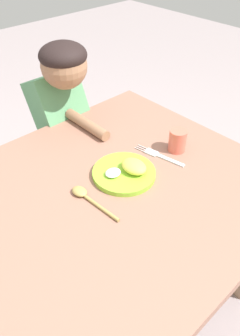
# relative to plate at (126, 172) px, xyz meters

# --- Properties ---
(ground_plane) EXTENTS (8.00, 8.00, 0.00)m
(ground_plane) POSITION_rel_plate_xyz_m (-0.10, -0.01, -0.69)
(ground_plane) COLOR gray
(dining_table) EXTENTS (1.13, 0.95, 0.67)m
(dining_table) POSITION_rel_plate_xyz_m (-0.10, -0.01, -0.12)
(dining_table) COLOR #966754
(dining_table) RESTS_ON ground_plane
(plate) EXTENTS (0.22, 0.22, 0.06)m
(plate) POSITION_rel_plate_xyz_m (0.00, 0.00, 0.00)
(plate) COLOR #8ECB33
(plate) RESTS_ON dining_table
(fork) EXTENTS (0.06, 0.21, 0.01)m
(fork) POSITION_rel_plate_xyz_m (0.17, -0.01, -0.01)
(fork) COLOR silver
(fork) RESTS_ON dining_table
(spoon) EXTENTS (0.05, 0.21, 0.02)m
(spoon) POSITION_rel_plate_xyz_m (-0.17, 0.01, -0.01)
(spoon) COLOR #A9914E
(spoon) RESTS_ON dining_table
(drinking_cup) EXTENTS (0.07, 0.07, 0.09)m
(drinking_cup) POSITION_rel_plate_xyz_m (0.24, -0.02, 0.03)
(drinking_cup) COLOR #E66752
(drinking_cup) RESTS_ON dining_table
(person) EXTENTS (0.22, 0.45, 1.00)m
(person) POSITION_rel_plate_xyz_m (0.08, 0.53, -0.13)
(person) COLOR #3D5062
(person) RESTS_ON ground_plane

